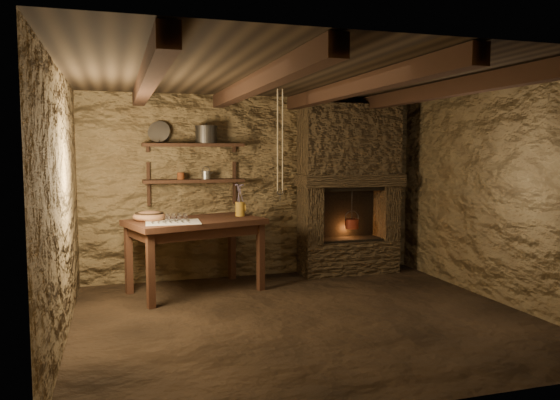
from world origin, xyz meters
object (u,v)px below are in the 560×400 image
object	(u,v)px
work_table	(195,253)
wooden_bowl	(149,217)
stoneware_jug	(240,202)
iron_stockpot	(206,135)
red_pot	(352,223)

from	to	relation	value
work_table	wooden_bowl	size ratio (longest dim) A/B	4.52
stoneware_jug	wooden_bowl	size ratio (longest dim) A/B	1.07
work_table	iron_stockpot	xyz separation A→B (m)	(0.22, 0.49, 1.40)
work_table	stoneware_jug	distance (m)	0.83
wooden_bowl	red_pot	distance (m)	2.73
work_table	iron_stockpot	distance (m)	1.50
red_pot	wooden_bowl	bearing A→B (deg)	-173.12
stoneware_jug	red_pot	bearing A→B (deg)	12.17
wooden_bowl	iron_stockpot	size ratio (longest dim) A/B	1.40
wooden_bowl	iron_stockpot	xyz separation A→B (m)	(0.74, 0.45, 0.95)
stoneware_jug	iron_stockpot	xyz separation A→B (m)	(-0.36, 0.34, 0.83)
work_table	wooden_bowl	bearing A→B (deg)	158.23
stoneware_jug	iron_stockpot	world-z (taller)	iron_stockpot
iron_stockpot	wooden_bowl	bearing A→B (deg)	-149.07
work_table	stoneware_jug	world-z (taller)	stoneware_jug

